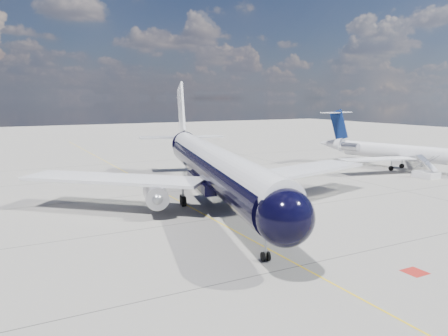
# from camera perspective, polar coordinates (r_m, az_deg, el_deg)

# --- Properties ---
(ground) EXTENTS (320.00, 320.00, 0.00)m
(ground) POSITION_cam_1_polar(r_m,az_deg,el_deg) (65.00, -9.44, -2.36)
(ground) COLOR gray
(ground) RESTS_ON ground
(taxiway_centerline) EXTENTS (0.16, 160.00, 0.01)m
(taxiway_centerline) POSITION_cam_1_polar(r_m,az_deg,el_deg) (60.38, -7.91, -3.19)
(taxiway_centerline) COLOR yellow
(taxiway_centerline) RESTS_ON ground
(red_marking) EXTENTS (1.60, 1.60, 0.01)m
(red_marking) POSITION_cam_1_polar(r_m,az_deg,el_deg) (36.21, 23.66, -12.34)
(red_marking) COLOR maroon
(red_marking) RESTS_ON ground
(main_airliner) EXTENTS (42.93, 53.09, 15.55)m
(main_airliner) POSITION_cam_1_polar(r_m,az_deg,el_deg) (52.61, -1.64, 0.41)
(main_airliner) COLOR black
(main_airliner) RESTS_ON ground
(regional_jet) EXTENTS (26.57, 31.09, 10.67)m
(regional_jet) POSITION_cam_1_polar(r_m,az_deg,el_deg) (85.08, 21.09, 2.14)
(regional_jet) COLOR white
(regional_jet) RESTS_ON ground
(boarding_stair) EXTENTS (2.94, 3.59, 3.80)m
(boarding_stair) POSITION_cam_1_polar(r_m,az_deg,el_deg) (78.08, 24.92, -0.65)
(boarding_stair) COLOR white
(boarding_stair) RESTS_ON ground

